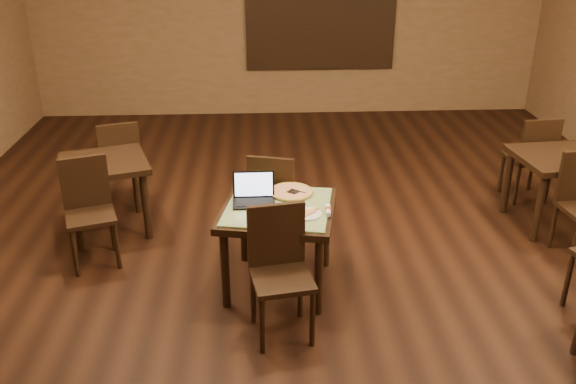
{
  "coord_description": "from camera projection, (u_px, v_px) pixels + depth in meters",
  "views": [
    {
      "loc": [
        -0.52,
        -4.74,
        2.94
      ],
      "look_at": [
        -0.28,
        -0.1,
        0.85
      ],
      "focal_mm": 38.0,
      "sensor_mm": 36.0,
      "label": 1
    }
  ],
  "objects": [
    {
      "name": "pizza_whole",
      "position": [
        291.0,
        192.0,
        5.27
      ],
      "size": [
        0.38,
        0.38,
        0.03
      ],
      "color": "beige",
      "rests_on": "pizza_pan"
    },
    {
      "name": "other_table_a_chair_far",
      "position": [
        533.0,
        154.0,
        6.72
      ],
      "size": [
        0.47,
        0.47,
        0.99
      ],
      "rotation": [
        0.0,
        0.0,
        3.23
      ],
      "color": "black",
      "rests_on": "ground"
    },
    {
      "name": "other_table_b",
      "position": [
        105.0,
        173.0,
        6.04
      ],
      "size": [
        1.03,
        1.03,
        0.76
      ],
      "rotation": [
        0.0,
        0.0,
        0.33
      ],
      "color": "black",
      "rests_on": "ground"
    },
    {
      "name": "chair_main_far",
      "position": [
        273.0,
        197.0,
        5.69
      ],
      "size": [
        0.53,
        0.53,
        1.0
      ],
      "rotation": [
        0.0,
        0.0,
        2.88
      ],
      "color": "black",
      "rests_on": "ground"
    },
    {
      "name": "other_table_a",
      "position": [
        557.0,
        167.0,
        6.16
      ],
      "size": [
        0.89,
        0.89,
        0.77
      ],
      "rotation": [
        0.0,
        0.0,
        0.09
      ],
      "color": "black",
      "rests_on": "ground"
    },
    {
      "name": "laptop",
      "position": [
        254.0,
        194.0,
        5.11
      ],
      "size": [
        0.35,
        0.27,
        0.24
      ],
      "rotation": [
        0.0,
        0.0,
        0.01
      ],
      "color": "black",
      "rests_on": "tiled_table"
    },
    {
      "name": "wall_back",
      "position": [
        289.0,
        20.0,
        9.49
      ],
      "size": [
        8.0,
        0.02,
        3.0
      ],
      "primitive_type": "cube",
      "color": "#91674A",
      "rests_on": "ground"
    },
    {
      "name": "mural",
      "position": [
        321.0,
        17.0,
        9.46
      ],
      "size": [
        2.34,
        0.05,
        1.64
      ],
      "color": "#235582",
      "rests_on": "wall_back"
    },
    {
      "name": "pizza_slice",
      "position": [
        306.0,
        212.0,
        4.89
      ],
      "size": [
        0.25,
        0.25,
        0.02
      ],
      "primitive_type": null,
      "rotation": [
        0.0,
        0.0,
        0.7
      ],
      "color": "beige",
      "rests_on": "plate"
    },
    {
      "name": "tiled_table",
      "position": [
        278.0,
        217.0,
        5.09
      ],
      "size": [
        1.07,
        1.07,
        0.76
      ],
      "rotation": [
        0.0,
        0.0,
        -0.19
      ],
      "color": "black",
      "rests_on": "ground"
    },
    {
      "name": "pizza_pan",
      "position": [
        291.0,
        193.0,
        5.27
      ],
      "size": [
        0.33,
        0.33,
        0.01
      ],
      "primitive_type": "cylinder",
      "color": "silver",
      "rests_on": "tiled_table"
    },
    {
      "name": "other_table_b_chair_near",
      "position": [
        88.0,
        205.0,
        5.55
      ],
      "size": [
        0.54,
        0.54,
        0.99
      ],
      "rotation": [
        0.0,
        0.0,
        0.33
      ],
      "color": "black",
      "rests_on": "ground"
    },
    {
      "name": "plate",
      "position": [
        306.0,
        214.0,
        4.89
      ],
      "size": [
        0.24,
        0.24,
        0.01
      ],
      "primitive_type": "cylinder",
      "color": "white",
      "rests_on": "tiled_table"
    },
    {
      "name": "napkin_roll",
      "position": [
        328.0,
        210.0,
        4.93
      ],
      "size": [
        0.06,
        0.19,
        0.04
      ],
      "rotation": [
        0.0,
        0.0,
        -0.09
      ],
      "color": "white",
      "rests_on": "tiled_table"
    },
    {
      "name": "ground",
      "position": [
        318.0,
        272.0,
        5.55
      ],
      "size": [
        10.0,
        10.0,
        0.0
      ],
      "primitive_type": "plane",
      "color": "black",
      "rests_on": "ground"
    },
    {
      "name": "chair_main_near",
      "position": [
        279.0,
        264.0,
        4.57
      ],
      "size": [
        0.51,
        0.51,
        1.02
      ],
      "rotation": [
        0.0,
        0.0,
        0.17
      ],
      "color": "black",
      "rests_on": "ground"
    },
    {
      "name": "spatula",
      "position": [
        293.0,
        192.0,
        5.25
      ],
      "size": [
        0.24,
        0.21,
        0.01
      ],
      "primitive_type": "cube",
      "rotation": [
        0.0,
        0.0,
        0.9
      ],
      "color": "silver",
      "rests_on": "pizza_whole"
    },
    {
      "name": "other_table_b_chair_far",
      "position": [
        120.0,
        159.0,
        6.61
      ],
      "size": [
        0.54,
        0.54,
        0.99
      ],
      "rotation": [
        0.0,
        0.0,
        3.47
      ],
      "color": "black",
      "rests_on": "ground"
    }
  ]
}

